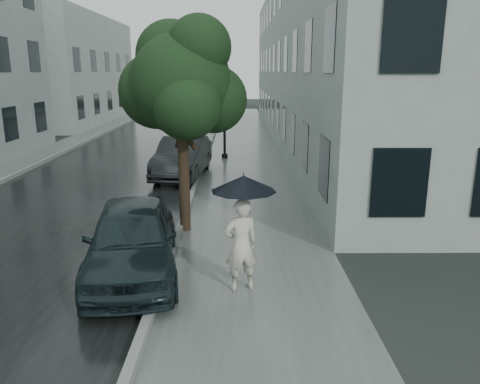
{
  "coord_description": "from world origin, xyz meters",
  "views": [
    {
      "loc": [
        -0.16,
        -8.13,
        3.9
      ],
      "look_at": [
        -0.08,
        1.88,
        1.3
      ],
      "focal_mm": 35.0,
      "sensor_mm": 36.0,
      "label": 1
    }
  ],
  "objects_px": {
    "pedestrian": "(241,245)",
    "car_near": "(132,238)",
    "street_tree": "(182,83)",
    "lamp_post": "(221,99)",
    "car_far": "(183,157)"
  },
  "relations": [
    {
      "from": "car_near",
      "to": "car_far",
      "type": "bearing_deg",
      "value": 81.56
    },
    {
      "from": "street_tree",
      "to": "lamp_post",
      "type": "bearing_deg",
      "value": 86.6
    },
    {
      "from": "street_tree",
      "to": "car_near",
      "type": "height_order",
      "value": "street_tree"
    },
    {
      "from": "pedestrian",
      "to": "car_near",
      "type": "xyz_separation_m",
      "value": [
        -2.12,
        0.74,
        -0.15
      ]
    },
    {
      "from": "car_far",
      "to": "lamp_post",
      "type": "bearing_deg",
      "value": 76.15
    },
    {
      "from": "lamp_post",
      "to": "car_near",
      "type": "relative_size",
      "value": 1.1
    },
    {
      "from": "car_near",
      "to": "lamp_post",
      "type": "bearing_deg",
      "value": 75.51
    },
    {
      "from": "car_near",
      "to": "pedestrian",
      "type": "bearing_deg",
      "value": -27.75
    },
    {
      "from": "street_tree",
      "to": "pedestrian",
      "type": "bearing_deg",
      "value": -68.22
    },
    {
      "from": "lamp_post",
      "to": "car_near",
      "type": "xyz_separation_m",
      "value": [
        -1.34,
        -12.66,
        -1.96
      ]
    },
    {
      "from": "car_far",
      "to": "car_near",
      "type": "bearing_deg",
      "value": -84.39
    },
    {
      "from": "street_tree",
      "to": "car_far",
      "type": "distance_m",
      "value": 6.85
    },
    {
      "from": "street_tree",
      "to": "lamp_post",
      "type": "xyz_separation_m",
      "value": [
        0.59,
        9.97,
        -0.95
      ]
    },
    {
      "from": "street_tree",
      "to": "car_far",
      "type": "bearing_deg",
      "value": 96.93
    },
    {
      "from": "pedestrian",
      "to": "street_tree",
      "type": "relative_size",
      "value": 0.33
    }
  ]
}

